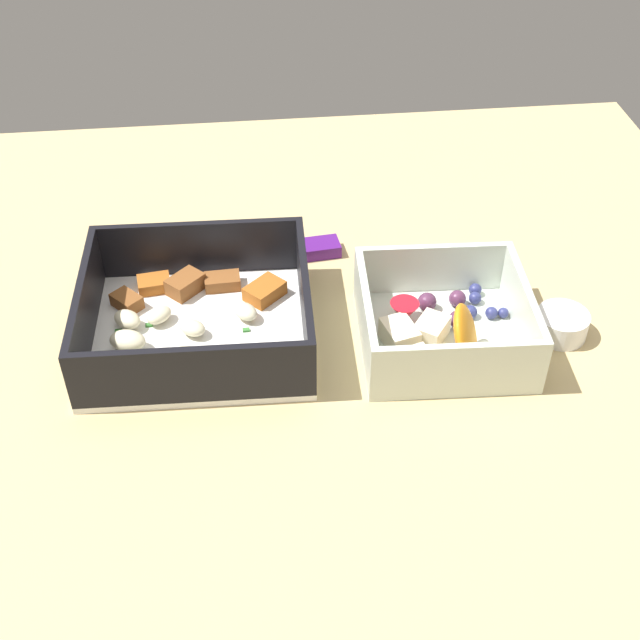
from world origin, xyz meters
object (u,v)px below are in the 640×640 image
at_px(pasta_container, 195,319).
at_px(fruit_bowl, 442,326).
at_px(candy_bar, 303,250).
at_px(paper_cup_liner, 561,325).

height_order(pasta_container, fruit_bowl, same).
distance_m(pasta_container, fruit_bowl, 0.20).
relative_size(pasta_container, candy_bar, 2.72).
relative_size(fruit_bowl, paper_cup_liner, 3.24).
bearing_deg(paper_cup_liner, fruit_bowl, 179.82).
bearing_deg(candy_bar, paper_cup_liner, -33.60).
distance_m(pasta_container, candy_bar, 0.14).
bearing_deg(candy_bar, fruit_bowl, -53.02).
height_order(pasta_container, paper_cup_liner, pasta_container).
bearing_deg(fruit_bowl, paper_cup_liner, -0.18).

